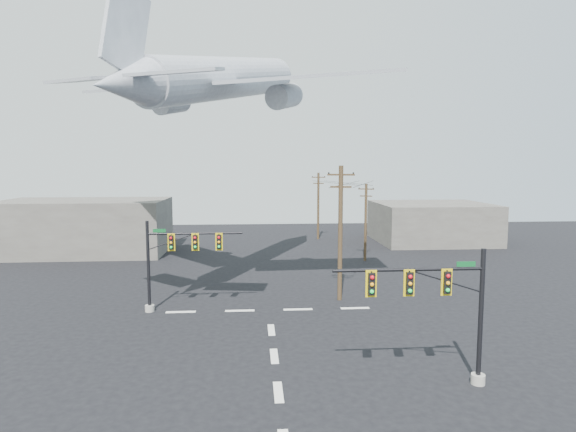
{
  "coord_description": "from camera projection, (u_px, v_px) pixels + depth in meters",
  "views": [
    {
      "loc": [
        -1.06,
        -20.18,
        9.99
      ],
      "look_at": [
        0.79,
        5.0,
        7.27
      ],
      "focal_mm": 30.0,
      "sensor_mm": 36.0,
      "label": 1
    }
  ],
  "objects": [
    {
      "name": "signal_mast_far",
      "position": [
        172.0,
        260.0,
        32.44
      ],
      "size": [
        6.67,
        0.69,
        6.23
      ],
      "color": "gray",
      "rests_on": "ground"
    },
    {
      "name": "building_left",
      "position": [
        84.0,
        227.0,
        54.08
      ],
      "size": [
        18.0,
        10.0,
        6.0
      ],
      "primitive_type": "cube",
      "color": "#625F57",
      "rests_on": "ground"
    },
    {
      "name": "utility_pole_a",
      "position": [
        340.0,
        231.0,
        35.04
      ],
      "size": [
        1.96,
        0.55,
        9.9
      ],
      "rotation": [
        0.0,
        0.0,
        -0.22
      ],
      "color": "#44321D",
      "rests_on": "ground"
    },
    {
      "name": "lane_markings",
      "position": [
        273.0,
        346.0,
        26.45
      ],
      "size": [
        14.0,
        21.2,
        0.01
      ],
      "color": "silver",
      "rests_on": "ground"
    },
    {
      "name": "utility_pole_b",
      "position": [
        366.0,
        221.0,
        49.59
      ],
      "size": [
        1.53,
        0.73,
        8.0
      ],
      "rotation": [
        0.0,
        0.0,
        -0.4
      ],
      "color": "#44321D",
      "rests_on": "ground"
    },
    {
      "name": "building_right",
      "position": [
        432.0,
        222.0,
        62.16
      ],
      "size": [
        14.0,
        12.0,
        5.0
      ],
      "primitive_type": "cube",
      "color": "#625F57",
      "rests_on": "ground"
    },
    {
      "name": "power_lines",
      "position": [
        346.0,
        183.0,
        49.13
      ],
      "size": [
        6.88,
        28.91,
        0.51
      ],
      "color": "black"
    },
    {
      "name": "utility_pole_c",
      "position": [
        318.0,
        205.0,
        63.92
      ],
      "size": [
        1.8,
        0.5,
        8.88
      ],
      "rotation": [
        0.0,
        0.0,
        -0.21
      ],
      "color": "#44321D",
      "rests_on": "ground"
    },
    {
      "name": "ground",
      "position": [
        278.0,
        392.0,
        21.16
      ],
      "size": [
        120.0,
        120.0,
        0.0
      ],
      "primitive_type": "plane",
      "color": "black",
      "rests_on": "ground"
    },
    {
      "name": "signal_mast_near",
      "position": [
        444.0,
        309.0,
        21.4
      ],
      "size": [
        7.08,
        0.69,
        6.27
      ],
      "color": "gray",
      "rests_on": "ground"
    },
    {
      "name": "airliner",
      "position": [
        226.0,
        79.0,
        36.95
      ],
      "size": [
        24.87,
        27.19,
        8.21
      ],
      "rotation": [
        0.0,
        -0.18,
        1.12
      ],
      "color": "#B8BDC5"
    }
  ]
}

